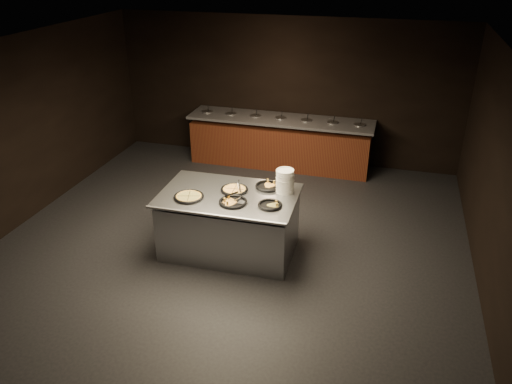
{
  "coord_description": "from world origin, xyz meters",
  "views": [
    {
      "loc": [
        2.11,
        -5.71,
        4.12
      ],
      "look_at": [
        0.42,
        0.3,
        1.0
      ],
      "focal_mm": 35.0,
      "sensor_mm": 36.0,
      "label": 1
    }
  ],
  "objects_px": {
    "serving_counter": "(230,224)",
    "plate_stack": "(285,181)",
    "pan_cheese_whole": "(234,189)",
    "pan_veggie_whole": "(189,197)"
  },
  "relations": [
    {
      "from": "pan_veggie_whole",
      "to": "serving_counter",
      "type": "bearing_deg",
      "value": 27.65
    },
    {
      "from": "plate_stack",
      "to": "serving_counter",
      "type": "bearing_deg",
      "value": -158.77
    },
    {
      "from": "plate_stack",
      "to": "pan_veggie_whole",
      "type": "height_order",
      "value": "plate_stack"
    },
    {
      "from": "pan_veggie_whole",
      "to": "pan_cheese_whole",
      "type": "height_order",
      "value": "same"
    },
    {
      "from": "serving_counter",
      "to": "pan_veggie_whole",
      "type": "relative_size",
      "value": 4.67
    },
    {
      "from": "serving_counter",
      "to": "pan_cheese_whole",
      "type": "height_order",
      "value": "pan_cheese_whole"
    },
    {
      "from": "plate_stack",
      "to": "pan_veggie_whole",
      "type": "relative_size",
      "value": 0.8
    },
    {
      "from": "serving_counter",
      "to": "plate_stack",
      "type": "relative_size",
      "value": 5.83
    },
    {
      "from": "plate_stack",
      "to": "pan_cheese_whole",
      "type": "bearing_deg",
      "value": -166.83
    },
    {
      "from": "serving_counter",
      "to": "pan_veggie_whole",
      "type": "distance_m",
      "value": 0.76
    }
  ]
}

